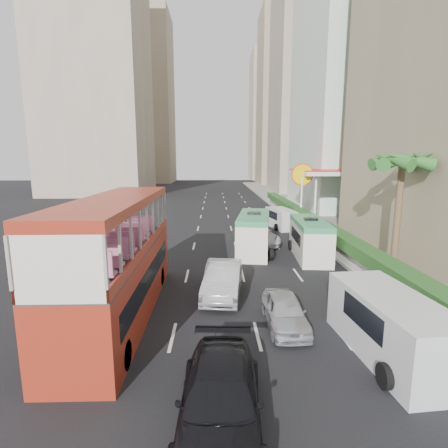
{
  "coord_description": "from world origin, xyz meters",
  "views": [
    {
      "loc": [
        -2.0,
        -14.16,
        6.56
      ],
      "look_at": [
        -1.5,
        4.0,
        3.2
      ],
      "focal_mm": 28.0,
      "sensor_mm": 36.0,
      "label": 1
    }
  ],
  "objects_px": {
    "minibus_far": "(310,239)",
    "panel_van_near": "(391,326)",
    "car_silver_lane_a": "(223,295)",
    "minibus_near": "(254,233)",
    "double_decker_bus": "(119,258)",
    "van_asset": "(258,244)",
    "car_black": "(220,426)",
    "car_silver_lane_b": "(284,326)",
    "shell_station": "(326,195)",
    "panel_van_far": "(282,219)",
    "palm_tree": "(397,220)"
  },
  "relations": [
    {
      "from": "car_silver_lane_a",
      "to": "panel_van_far",
      "type": "relative_size",
      "value": 1.06
    },
    {
      "from": "minibus_far",
      "to": "double_decker_bus",
      "type": "bearing_deg",
      "value": -135.99
    },
    {
      "from": "car_black",
      "to": "minibus_far",
      "type": "relative_size",
      "value": 0.88
    },
    {
      "from": "van_asset",
      "to": "panel_van_near",
      "type": "xyz_separation_m",
      "value": [
        2.43,
        -16.04,
        1.06
      ]
    },
    {
      "from": "minibus_far",
      "to": "panel_van_near",
      "type": "relative_size",
      "value": 1.09
    },
    {
      "from": "van_asset",
      "to": "panel_van_near",
      "type": "bearing_deg",
      "value": -90.43
    },
    {
      "from": "car_silver_lane_b",
      "to": "panel_van_near",
      "type": "relative_size",
      "value": 0.71
    },
    {
      "from": "double_decker_bus",
      "to": "palm_tree",
      "type": "height_order",
      "value": "palm_tree"
    },
    {
      "from": "car_silver_lane_b",
      "to": "panel_van_far",
      "type": "xyz_separation_m",
      "value": [
        3.77,
        20.4,
        0.91
      ]
    },
    {
      "from": "minibus_far",
      "to": "panel_van_far",
      "type": "height_order",
      "value": "minibus_far"
    },
    {
      "from": "car_silver_lane_a",
      "to": "car_silver_lane_b",
      "type": "xyz_separation_m",
      "value": [
        2.38,
        -3.35,
        0.0
      ]
    },
    {
      "from": "double_decker_bus",
      "to": "panel_van_far",
      "type": "bearing_deg",
      "value": 61.18
    },
    {
      "from": "minibus_far",
      "to": "panel_van_near",
      "type": "bearing_deg",
      "value": -88.49
    },
    {
      "from": "van_asset",
      "to": "panel_van_near",
      "type": "distance_m",
      "value": 16.26
    },
    {
      "from": "car_black",
      "to": "shell_station",
      "type": "height_order",
      "value": "shell_station"
    },
    {
      "from": "car_silver_lane_b",
      "to": "palm_tree",
      "type": "relative_size",
      "value": 0.59
    },
    {
      "from": "car_silver_lane_a",
      "to": "panel_van_near",
      "type": "height_order",
      "value": "panel_van_near"
    },
    {
      "from": "car_silver_lane_a",
      "to": "minibus_near",
      "type": "height_order",
      "value": "minibus_near"
    },
    {
      "from": "car_black",
      "to": "panel_van_near",
      "type": "height_order",
      "value": "panel_van_near"
    },
    {
      "from": "shell_station",
      "to": "minibus_near",
      "type": "bearing_deg",
      "value": -125.69
    },
    {
      "from": "car_silver_lane_a",
      "to": "minibus_near",
      "type": "bearing_deg",
      "value": 80.13
    },
    {
      "from": "minibus_near",
      "to": "minibus_far",
      "type": "relative_size",
      "value": 1.07
    },
    {
      "from": "minibus_far",
      "to": "panel_van_near",
      "type": "height_order",
      "value": "minibus_far"
    },
    {
      "from": "minibus_far",
      "to": "shell_station",
      "type": "relative_size",
      "value": 0.72
    },
    {
      "from": "car_black",
      "to": "shell_station",
      "type": "relative_size",
      "value": 0.64
    },
    {
      "from": "double_decker_bus",
      "to": "palm_tree",
      "type": "relative_size",
      "value": 1.72
    },
    {
      "from": "car_silver_lane_a",
      "to": "panel_van_far",
      "type": "xyz_separation_m",
      "value": [
        6.14,
        17.04,
        0.91
      ]
    },
    {
      "from": "minibus_far",
      "to": "van_asset",
      "type": "bearing_deg",
      "value": 131.95
    },
    {
      "from": "palm_tree",
      "to": "shell_station",
      "type": "height_order",
      "value": "palm_tree"
    },
    {
      "from": "panel_van_near",
      "to": "van_asset",
      "type": "bearing_deg",
      "value": 93.45
    },
    {
      "from": "car_silver_lane_a",
      "to": "car_black",
      "type": "relative_size",
      "value": 0.95
    },
    {
      "from": "van_asset",
      "to": "minibus_near",
      "type": "distance_m",
      "value": 2.85
    },
    {
      "from": "double_decker_bus",
      "to": "car_silver_lane_b",
      "type": "height_order",
      "value": "double_decker_bus"
    },
    {
      "from": "double_decker_bus",
      "to": "car_silver_lane_b",
      "type": "xyz_separation_m",
      "value": [
        6.77,
        -1.24,
        -2.53
      ]
    },
    {
      "from": "van_asset",
      "to": "shell_station",
      "type": "relative_size",
      "value": 0.64
    },
    {
      "from": "car_silver_lane_b",
      "to": "panel_van_far",
      "type": "height_order",
      "value": "panel_van_far"
    },
    {
      "from": "double_decker_bus",
      "to": "shell_station",
      "type": "bearing_deg",
      "value": 55.18
    },
    {
      "from": "minibus_near",
      "to": "palm_tree",
      "type": "xyz_separation_m",
      "value": [
        7.01,
        -6.18,
        2.01
      ]
    },
    {
      "from": "car_black",
      "to": "minibus_far",
      "type": "height_order",
      "value": "minibus_far"
    },
    {
      "from": "double_decker_bus",
      "to": "van_asset",
      "type": "bearing_deg",
      "value": 59.36
    },
    {
      "from": "van_asset",
      "to": "panel_van_far",
      "type": "distance_m",
      "value": 7.31
    },
    {
      "from": "shell_station",
      "to": "car_silver_lane_a",
      "type": "bearing_deg",
      "value": -119.05
    },
    {
      "from": "minibus_near",
      "to": "car_silver_lane_b",
      "type": "bearing_deg",
      "value": -80.99
    },
    {
      "from": "double_decker_bus",
      "to": "palm_tree",
      "type": "bearing_deg",
      "value": 16.16
    },
    {
      "from": "car_black",
      "to": "car_silver_lane_b",
      "type": "bearing_deg",
      "value": 66.19
    },
    {
      "from": "car_black",
      "to": "minibus_near",
      "type": "distance_m",
      "value": 16.94
    },
    {
      "from": "palm_tree",
      "to": "car_silver_lane_b",
      "type": "bearing_deg",
      "value": -143.3
    },
    {
      "from": "car_silver_lane_b",
      "to": "van_asset",
      "type": "height_order",
      "value": "van_asset"
    },
    {
      "from": "minibus_far",
      "to": "palm_tree",
      "type": "distance_m",
      "value": 6.16
    },
    {
      "from": "car_silver_lane_b",
      "to": "panel_van_near",
      "type": "distance_m",
      "value": 3.97
    }
  ]
}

